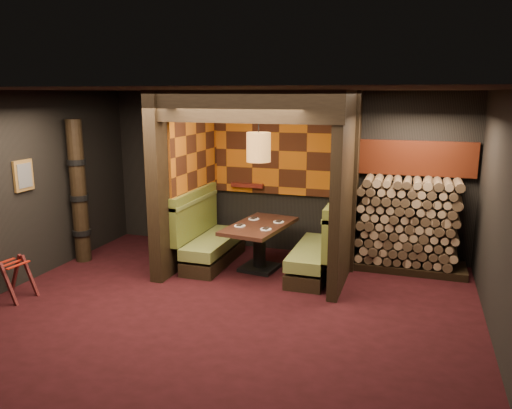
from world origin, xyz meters
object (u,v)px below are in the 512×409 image
object	(u,v)px
pendant_lamp	(259,147)
totem_column	(79,193)
booth_bench_left	(208,240)
booth_bench_right	(319,251)
firewood_stack	(412,225)
luggage_rack	(12,277)
dining_table	(259,238)

from	to	relation	value
pendant_lamp	totem_column	distance (m)	3.15
booth_bench_left	booth_bench_right	distance (m)	1.89
totem_column	firewood_stack	xyz separation A→B (m)	(5.33, 1.25, -0.44)
luggage_rack	totem_column	size ratio (longest dim) A/B	0.26
luggage_rack	firewood_stack	size ratio (longest dim) A/B	0.36
pendant_lamp	totem_column	world-z (taller)	pendant_lamp
booth_bench_left	dining_table	distance (m)	0.93
dining_table	totem_column	distance (m)	3.12
pendant_lamp	luggage_rack	bearing A→B (deg)	-144.23
dining_table	pendant_lamp	size ratio (longest dim) A/B	1.42
booth_bench_left	booth_bench_right	size ratio (longest dim) A/B	1.00
booth_bench_right	dining_table	bearing A→B (deg)	-176.92
totem_column	dining_table	bearing A→B (deg)	9.39
pendant_lamp	booth_bench_right	bearing A→B (deg)	6.01
totem_column	firewood_stack	size ratio (longest dim) A/B	1.39
booth_bench_left	booth_bench_right	bearing A→B (deg)	0.00
booth_bench_left	booth_bench_right	world-z (taller)	same
luggage_rack	firewood_stack	bearing A→B (deg)	29.01
luggage_rack	booth_bench_left	bearing A→B (deg)	47.79
booth_bench_right	totem_column	size ratio (longest dim) A/B	0.67
booth_bench_right	pendant_lamp	world-z (taller)	pendant_lamp
booth_bench_left	firewood_stack	distance (m)	3.34
booth_bench_right	luggage_rack	xyz separation A→B (m)	(-3.90, -2.21, -0.09)
booth_bench_left	pendant_lamp	size ratio (longest dim) A/B	1.48
booth_bench_left	dining_table	bearing A→B (deg)	-3.23
booth_bench_right	luggage_rack	size ratio (longest dim) A/B	2.59
luggage_rack	totem_column	bearing A→B (deg)	92.75
pendant_lamp	luggage_rack	distance (m)	3.99
booth_bench_left	luggage_rack	bearing A→B (deg)	-132.21
totem_column	luggage_rack	bearing A→B (deg)	-87.25
dining_table	firewood_stack	distance (m)	2.45
booth_bench_left	luggage_rack	xyz separation A→B (m)	(-2.01, -2.21, -0.09)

